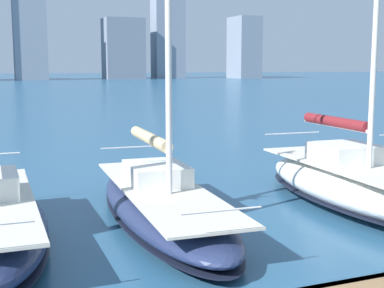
# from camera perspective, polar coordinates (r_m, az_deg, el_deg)

# --- Properties ---
(sailboat_maroon) EXTENTS (3.35, 8.57, 11.90)m
(sailboat_maroon) POSITION_cam_1_polar(r_m,az_deg,el_deg) (16.85, 16.88, -3.90)
(sailboat_maroon) COLOR white
(sailboat_maroon) RESTS_ON ground
(sailboat_tan) EXTENTS (3.00, 9.42, 12.66)m
(sailboat_tan) POSITION_cam_1_polar(r_m,az_deg,el_deg) (14.43, -3.26, -6.04)
(sailboat_tan) COLOR navy
(sailboat_tan) RESTS_ON ground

